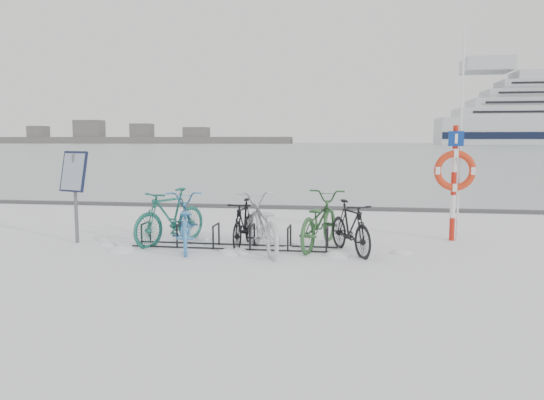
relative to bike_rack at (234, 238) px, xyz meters
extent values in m
plane|color=white|center=(0.00, 0.00, -0.18)|extent=(900.00, 900.00, 0.00)
cube|color=#A8B5BD|center=(0.00, 155.00, -0.17)|extent=(400.00, 298.00, 0.02)
cube|color=#3F3F42|center=(0.00, 5.90, -0.13)|extent=(400.00, 0.25, 0.10)
cylinder|color=black|center=(-1.80, -0.22, 0.04)|extent=(0.04, 0.04, 0.44)
cylinder|color=black|center=(-1.80, 0.22, 0.04)|extent=(0.04, 0.04, 0.44)
cylinder|color=black|center=(-1.80, 0.00, 0.26)|extent=(0.04, 0.44, 0.04)
cylinder|color=black|center=(-1.08, -0.22, 0.04)|extent=(0.04, 0.04, 0.44)
cylinder|color=black|center=(-1.08, 0.22, 0.04)|extent=(0.04, 0.04, 0.44)
cylinder|color=black|center=(-1.08, 0.00, 0.26)|extent=(0.04, 0.44, 0.04)
cylinder|color=black|center=(-0.36, -0.22, 0.04)|extent=(0.04, 0.04, 0.44)
cylinder|color=black|center=(-0.36, 0.22, 0.04)|extent=(0.04, 0.04, 0.44)
cylinder|color=black|center=(-0.36, 0.00, 0.26)|extent=(0.04, 0.44, 0.04)
cylinder|color=black|center=(0.36, -0.22, 0.04)|extent=(0.04, 0.04, 0.44)
cylinder|color=black|center=(0.36, 0.22, 0.04)|extent=(0.04, 0.04, 0.44)
cylinder|color=black|center=(0.36, 0.00, 0.26)|extent=(0.04, 0.44, 0.04)
cylinder|color=black|center=(1.08, -0.22, 0.04)|extent=(0.04, 0.04, 0.44)
cylinder|color=black|center=(1.08, 0.22, 0.04)|extent=(0.04, 0.04, 0.44)
cylinder|color=black|center=(1.08, 0.00, 0.26)|extent=(0.04, 0.44, 0.04)
cylinder|color=black|center=(1.80, -0.22, 0.04)|extent=(0.04, 0.04, 0.44)
cylinder|color=black|center=(1.80, 0.22, 0.04)|extent=(0.04, 0.04, 0.44)
cylinder|color=black|center=(1.80, 0.00, 0.26)|extent=(0.04, 0.44, 0.04)
cylinder|color=black|center=(0.00, -0.22, -0.16)|extent=(4.00, 0.03, 0.03)
cylinder|color=black|center=(0.00, 0.22, -0.16)|extent=(4.00, 0.03, 0.03)
cylinder|color=#595B5E|center=(-3.27, -0.01, 0.72)|extent=(0.07, 0.07, 1.80)
cube|color=black|center=(-3.27, -0.04, 1.27)|extent=(0.66, 0.42, 0.82)
cube|color=#8C99AD|center=(-3.27, -0.08, 1.27)|extent=(0.58, 0.34, 0.73)
cylinder|color=#B41B0E|center=(4.32, 1.43, 0.06)|extent=(0.11, 0.11, 0.48)
cylinder|color=silver|center=(4.32, 1.43, 0.53)|extent=(0.11, 0.11, 0.48)
cylinder|color=#B41B0E|center=(4.32, 1.43, 1.01)|extent=(0.11, 0.11, 0.48)
cylinder|color=silver|center=(4.32, 1.43, 1.48)|extent=(0.11, 0.11, 0.48)
cylinder|color=#B41B0E|center=(4.32, 1.43, 1.96)|extent=(0.11, 0.11, 0.48)
torus|color=red|center=(4.32, 1.34, 1.28)|extent=(0.83, 0.14, 0.83)
cube|color=navy|center=(4.32, 1.35, 1.93)|extent=(0.30, 0.03, 0.30)
cylinder|color=silver|center=(4.43, 1.48, 1.98)|extent=(0.04, 0.04, 4.33)
cube|color=silver|center=(54.36, 220.06, 31.78)|extent=(18.26, 18.26, 5.48)
cube|color=#505050|center=(-120.00, 260.00, 1.57)|extent=(180.00, 12.00, 3.50)
cube|color=#505050|center=(-150.00, 260.00, 5.32)|extent=(24.00, 10.00, 8.00)
cube|color=#505050|center=(-90.00, 260.00, 4.82)|extent=(20.00, 10.00, 6.00)
imported|color=#1B5D4F|center=(-1.38, 0.27, 0.39)|extent=(1.34, 1.95, 1.15)
imported|color=#377CBA|center=(-0.95, -0.17, 0.36)|extent=(1.33, 2.18, 1.08)
imported|color=black|center=(0.14, 0.19, 0.30)|extent=(0.50, 1.61, 0.96)
imported|color=#B2B5BB|center=(0.60, -0.25, 0.37)|extent=(1.52, 2.24, 1.11)
imported|color=#2B562C|center=(1.61, 0.37, 0.38)|extent=(1.20, 2.23, 1.11)
imported|color=black|center=(2.23, -0.10, 0.32)|extent=(1.15, 1.72, 1.01)
ellipsoid|color=white|center=(-0.81, 0.73, -0.18)|extent=(0.39, 0.39, 0.14)
ellipsoid|color=white|center=(0.84, 0.62, -0.18)|extent=(0.35, 0.35, 0.12)
ellipsoid|color=white|center=(2.02, -0.43, -0.18)|extent=(0.49, 0.49, 0.17)
ellipsoid|color=white|center=(1.04, 0.42, -0.18)|extent=(0.45, 0.45, 0.16)
ellipsoid|color=white|center=(-2.55, -0.12, -0.18)|extent=(0.39, 0.39, 0.14)
ellipsoid|color=white|center=(-2.03, -0.64, -0.18)|extent=(0.52, 0.52, 0.18)
ellipsoid|color=white|center=(0.10, -0.49, -0.18)|extent=(0.55, 0.55, 0.19)
ellipsoid|color=white|center=(3.17, -0.02, -0.18)|extent=(0.40, 0.40, 0.14)
camera|label=1|loc=(2.30, -9.90, 1.91)|focal=35.00mm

